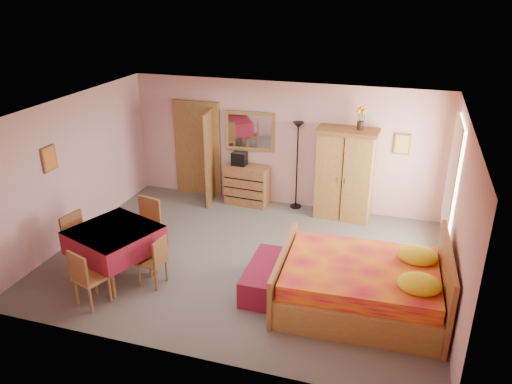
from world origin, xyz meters
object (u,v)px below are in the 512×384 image
(bench, at_px, (264,276))
(dining_table, at_px, (116,253))
(floor_lamp, at_px, (297,166))
(chair_east, at_px, (152,261))
(chair_south, at_px, (91,277))
(chair_west, at_px, (83,243))
(chest_of_drawers, at_px, (247,185))
(wardrobe, at_px, (345,174))
(stereo, at_px, (239,159))
(bed, at_px, (361,273))
(chair_north, at_px, (143,229))
(wall_mirror, at_px, (250,131))
(sunflower_vase, at_px, (361,118))

(bench, distance_m, dining_table, 2.38)
(floor_lamp, distance_m, chair_east, 3.84)
(bench, bearing_deg, chair_south, -153.85)
(chair_west, bearing_deg, chest_of_drawers, 162.78)
(dining_table, distance_m, chair_west, 0.64)
(wardrobe, relative_size, dining_table, 1.57)
(stereo, bearing_deg, bed, -46.26)
(bed, xyz_separation_m, chair_north, (-3.73, 0.39, -0.05))
(wall_mirror, relative_size, bed, 0.44)
(bed, bearing_deg, chair_east, -175.56)
(wardrobe, height_order, chair_east, wardrobe)
(sunflower_vase, relative_size, chair_east, 0.54)
(bench, relative_size, chair_north, 1.25)
(stereo, distance_m, bench, 3.41)
(wall_mirror, distance_m, dining_table, 3.90)
(stereo, xyz_separation_m, dining_table, (-0.92, -3.37, -0.56))
(chair_north, distance_m, chair_west, 1.00)
(stereo, bearing_deg, sunflower_vase, -0.85)
(wardrobe, distance_m, chair_west, 5.00)
(bed, relative_size, chair_west, 2.45)
(bench, distance_m, chair_west, 3.00)
(stereo, bearing_deg, wall_mirror, 47.28)
(wall_mirror, bearing_deg, chair_east, -102.11)
(chair_east, bearing_deg, floor_lamp, -17.64)
(bed, height_order, chair_south, bed)
(chair_east, bearing_deg, stereo, 0.66)
(floor_lamp, xyz_separation_m, chair_south, (-2.08, -4.24, -0.47))
(wardrobe, height_order, bed, wardrobe)
(chest_of_drawers, xyz_separation_m, chair_east, (-0.45, -3.37, -0.02))
(chest_of_drawers, bearing_deg, stereo, 177.56)
(chest_of_drawers, distance_m, chair_north, 2.80)
(wall_mirror, height_order, chair_west, wall_mirror)
(floor_lamp, distance_m, chair_north, 3.45)
(stereo, distance_m, floor_lamp, 1.22)
(floor_lamp, distance_m, wardrobe, 1.02)
(floor_lamp, height_order, bed, floor_lamp)
(wall_mirror, distance_m, bench, 3.68)
(wardrobe, distance_m, bed, 3.03)
(chest_of_drawers, xyz_separation_m, dining_table, (-1.10, -3.36, 0.00))
(chair_east, bearing_deg, dining_table, 93.75)
(chair_west, relative_size, chair_east, 1.19)
(sunflower_vase, bearing_deg, chest_of_drawers, 179.55)
(wardrobe, bearing_deg, sunflower_vase, 12.38)
(wardrobe, height_order, dining_table, wardrobe)
(sunflower_vase, bearing_deg, chair_west, -140.33)
(chair_south, relative_size, chair_north, 0.90)
(bench, relative_size, chair_south, 1.38)
(floor_lamp, xyz_separation_m, sunflower_vase, (1.22, -0.15, 1.13))
(wall_mirror, xyz_separation_m, sunflower_vase, (2.25, -0.23, 0.51))
(chair_north, bearing_deg, wall_mirror, -98.59)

